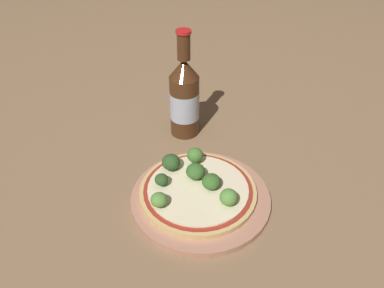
% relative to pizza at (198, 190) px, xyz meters
% --- Properties ---
extents(ground_plane, '(3.00, 3.00, 0.00)m').
position_rel_pizza_xyz_m(ground_plane, '(-0.02, 0.01, -0.02)').
color(ground_plane, '#846647').
extents(plate, '(0.26, 0.26, 0.01)m').
position_rel_pizza_xyz_m(plate, '(0.00, -0.01, -0.01)').
color(plate, tan).
rests_on(plate, ground_plane).
extents(pizza, '(0.21, 0.21, 0.01)m').
position_rel_pizza_xyz_m(pizza, '(0.00, 0.00, 0.00)').
color(pizza, tan).
rests_on(pizza, plate).
extents(broccoli_floret_0, '(0.04, 0.04, 0.03)m').
position_rel_pizza_xyz_m(broccoli_floret_0, '(0.01, 0.03, 0.02)').
color(broccoli_floret_0, '#6B8E51').
rests_on(broccoli_floret_0, pizza).
extents(broccoli_floret_1, '(0.03, 0.03, 0.03)m').
position_rel_pizza_xyz_m(broccoli_floret_1, '(-0.08, -0.01, 0.02)').
color(broccoli_floret_1, '#6B8E51').
rests_on(broccoli_floret_1, pizza).
extents(broccoli_floret_2, '(0.02, 0.02, 0.02)m').
position_rel_pizza_xyz_m(broccoli_floret_2, '(-0.06, 0.04, 0.02)').
color(broccoli_floret_2, '#6B8E51').
rests_on(broccoli_floret_2, pizza).
extents(broccoli_floret_3, '(0.03, 0.03, 0.03)m').
position_rel_pizza_xyz_m(broccoli_floret_3, '(0.03, 0.07, 0.02)').
color(broccoli_floret_3, '#6B8E51').
rests_on(broccoli_floret_3, pizza).
extents(broccoli_floret_4, '(0.03, 0.03, 0.03)m').
position_rel_pizza_xyz_m(broccoli_floret_4, '(0.03, -0.06, 0.02)').
color(broccoli_floret_4, '#6B8E51').
rests_on(broccoli_floret_4, pizza).
extents(broccoli_floret_5, '(0.04, 0.04, 0.03)m').
position_rel_pizza_xyz_m(broccoli_floret_5, '(-0.02, 0.07, 0.02)').
color(broccoli_floret_5, '#6B8E51').
rests_on(broccoli_floret_5, pizza).
extents(broccoli_floret_6, '(0.03, 0.03, 0.03)m').
position_rel_pizza_xyz_m(broccoli_floret_6, '(0.02, -0.01, 0.02)').
color(broccoli_floret_6, '#6B8E51').
rests_on(broccoli_floret_6, pizza).
extents(beer_bottle, '(0.07, 0.07, 0.24)m').
position_rel_pizza_xyz_m(beer_bottle, '(0.08, 0.20, 0.07)').
color(beer_bottle, '#472814').
rests_on(beer_bottle, ground_plane).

